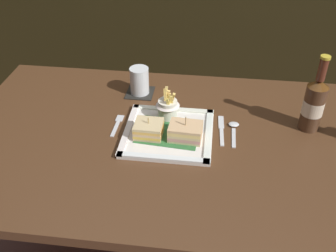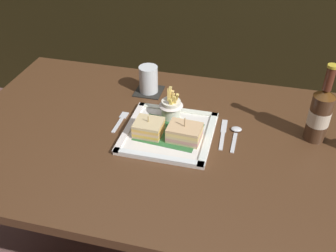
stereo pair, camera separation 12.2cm
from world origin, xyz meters
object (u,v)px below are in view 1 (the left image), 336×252
(dining_table, at_px, (168,174))
(spoon, at_px, (234,128))
(square_plate, at_px, (168,133))
(fries_cup, at_px, (168,105))
(sandwich_half_right, at_px, (185,132))
(sandwich_half_left, at_px, (149,129))
(water_glass, at_px, (140,82))
(beer_bottle, at_px, (314,103))
(knife, at_px, (221,129))
(fork, at_px, (117,124))

(dining_table, relative_size, spoon, 10.36)
(square_plate, distance_m, fries_cup, 0.10)
(dining_table, height_order, sandwich_half_right, sandwich_half_right)
(dining_table, bearing_deg, square_plate, 99.81)
(square_plate, distance_m, sandwich_half_left, 0.07)
(dining_table, bearing_deg, fries_cup, 98.08)
(water_glass, bearing_deg, dining_table, -61.68)
(dining_table, distance_m, sandwich_half_left, 0.20)
(sandwich_half_left, xyz_separation_m, beer_bottle, (0.51, 0.12, 0.06))
(water_glass, distance_m, knife, 0.36)
(sandwich_half_left, height_order, fries_cup, fries_cup)
(dining_table, bearing_deg, water_glass, 118.32)
(sandwich_half_left, bearing_deg, knife, 17.88)
(square_plate, bearing_deg, fork, 168.74)
(fork, bearing_deg, water_glass, 79.45)
(fries_cup, xyz_separation_m, beer_bottle, (0.46, 0.01, 0.04))
(square_plate, bearing_deg, dining_table, -80.19)
(fork, relative_size, knife, 0.74)
(square_plate, xyz_separation_m, beer_bottle, (0.45, 0.10, 0.09))
(sandwich_half_right, xyz_separation_m, knife, (0.11, 0.07, -0.03))
(beer_bottle, bearing_deg, water_glass, 166.07)
(dining_table, xyz_separation_m, sandwich_half_right, (0.06, -0.01, 0.19))
(water_glass, bearing_deg, square_plate, -60.64)
(sandwich_half_right, xyz_separation_m, beer_bottle, (0.40, 0.12, 0.06))
(water_glass, distance_m, fork, 0.22)
(fries_cup, xyz_separation_m, fork, (-0.16, -0.05, -0.05))
(fries_cup, relative_size, fork, 0.92)
(beer_bottle, distance_m, knife, 0.30)
(sandwich_half_right, distance_m, water_glass, 0.33)
(beer_bottle, height_order, spoon, beer_bottle)
(fork, bearing_deg, sandwich_half_right, -13.94)
(dining_table, relative_size, fries_cup, 12.21)
(beer_bottle, height_order, water_glass, beer_bottle)
(sandwich_half_right, bearing_deg, dining_table, 172.54)
(sandwich_half_right, height_order, fries_cup, fries_cup)
(sandwich_half_right, bearing_deg, knife, 33.20)
(sandwich_half_left, relative_size, sandwich_half_right, 0.84)
(dining_table, distance_m, sandwich_half_right, 0.20)
(beer_bottle, distance_m, fork, 0.64)
(sandwich_half_right, xyz_separation_m, fork, (-0.23, 0.06, -0.03))
(sandwich_half_left, bearing_deg, dining_table, 6.80)
(fries_cup, height_order, spoon, fries_cup)
(dining_table, distance_m, fork, 0.24)
(dining_table, height_order, fries_cup, fries_cup)
(fork, height_order, spoon, spoon)
(beer_bottle, distance_m, spoon, 0.26)
(dining_table, bearing_deg, fork, 164.11)
(sandwich_half_left, bearing_deg, square_plate, 21.61)
(fries_cup, height_order, knife, fries_cup)
(dining_table, relative_size, square_plate, 4.92)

